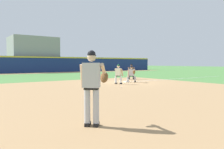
{
  "coord_description": "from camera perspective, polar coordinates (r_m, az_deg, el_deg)",
  "views": [
    {
      "loc": [
        -11.12,
        -13.54,
        1.56
      ],
      "look_at": [
        -5.92,
        -6.28,
        1.08
      ],
      "focal_mm": 35.0,
      "sensor_mm": 36.0,
      "label": 1
    }
  ],
  "objects": [
    {
      "name": "stadium_seating_block",
      "position": [
        40.85,
        -19.86,
        4.92
      ],
      "size": [
        7.56,
        5.9,
        6.0
      ],
      "color": "gray",
      "rests_on": "ground"
    },
    {
      "name": "baseball",
      "position": [
        13.61,
        2.47,
        -3.37
      ],
      "size": [
        0.07,
        0.07,
        0.07
      ],
      "primitive_type": "sphere",
      "color": "white",
      "rests_on": "ground"
    },
    {
      "name": "foul_line_stripe",
      "position": [
        22.77,
        17.79,
        -0.99
      ],
      "size": [
        14.26,
        0.1,
        0.0
      ],
      "primitive_type": "cube",
      "color": "white",
      "rests_on": "ground"
    },
    {
      "name": "first_base_bag",
      "position": [
        17.58,
        3.79,
        -1.89
      ],
      "size": [
        0.38,
        0.38,
        0.09
      ],
      "primitive_type": "cube",
      "color": "white",
      "rests_on": "ground"
    },
    {
      "name": "outfield_wall",
      "position": [
        37.23,
        -18.24,
        2.64
      ],
      "size": [
        48.0,
        0.54,
        2.6
      ],
      "color": "navy",
      "rests_on": "ground"
    },
    {
      "name": "pitcher",
      "position": [
        5.35,
        -5.12,
        -2.31
      ],
      "size": [
        0.85,
        0.55,
        1.86
      ],
      "color": "black",
      "rests_on": "ground"
    },
    {
      "name": "infield_dirt_patch",
      "position": [
        11.48,
        1.66,
        -4.72
      ],
      "size": [
        18.0,
        18.0,
        0.01
      ],
      "primitive_type": "cube",
      "color": "tan",
      "rests_on": "ground"
    },
    {
      "name": "first_baseman",
      "position": [
        17.57,
        5.15,
        0.35
      ],
      "size": [
        0.73,
        1.08,
        1.34
      ],
      "color": "black",
      "rests_on": "ground"
    },
    {
      "name": "baserunner",
      "position": [
        16.08,
        1.68,
        0.32
      ],
      "size": [
        0.61,
        0.67,
        1.46
      ],
      "color": "black",
      "rests_on": "ground"
    },
    {
      "name": "warning_track_strip",
      "position": [
        35.36,
        -17.24,
        0.39
      ],
      "size": [
        48.0,
        3.2,
        0.01
      ],
      "primitive_type": "cube",
      "color": "tan",
      "rests_on": "ground"
    },
    {
      "name": "ground_plane",
      "position": [
        17.59,
        3.79,
        -2.04
      ],
      "size": [
        160.0,
        160.0,
        0.0
      ],
      "primitive_type": "plane",
      "color": "#518942"
    },
    {
      "name": "umpire",
      "position": [
        20.51,
        5.08,
        0.9
      ],
      "size": [
        0.67,
        0.67,
        1.46
      ],
      "color": "black",
      "rests_on": "ground"
    }
  ]
}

